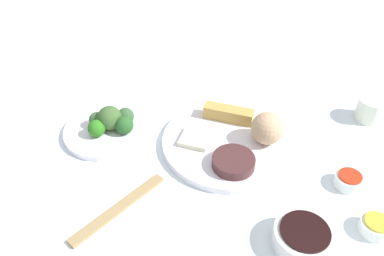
# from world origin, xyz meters

# --- Properties ---
(tabletop) EXTENTS (2.20, 2.20, 0.02)m
(tabletop) POSITION_xyz_m (0.00, 0.00, 0.01)
(tabletop) COLOR white
(tabletop) RESTS_ON ground
(main_plate) EXTENTS (0.30, 0.30, 0.02)m
(main_plate) POSITION_xyz_m (-0.00, 0.00, 0.03)
(main_plate) COLOR white
(main_plate) RESTS_ON tabletop
(rice_scoop) EXTENTS (0.07, 0.07, 0.07)m
(rice_scoop) POSITION_xyz_m (-0.08, -0.02, 0.07)
(rice_scoop) COLOR tan
(rice_scoop) RESTS_ON main_plate
(spring_roll) EXTENTS (0.12, 0.04, 0.03)m
(spring_roll) POSITION_xyz_m (0.02, -0.07, 0.05)
(spring_roll) COLOR tan
(spring_roll) RESTS_ON main_plate
(crab_rangoon_wonton) EXTENTS (0.07, 0.07, 0.01)m
(crab_rangoon_wonton) POSITION_xyz_m (0.07, 0.02, 0.04)
(crab_rangoon_wonton) COLOR beige
(crab_rangoon_wonton) RESTS_ON main_plate
(stir_fry_heap) EXTENTS (0.09, 0.09, 0.02)m
(stir_fry_heap) POSITION_xyz_m (-0.02, 0.08, 0.05)
(stir_fry_heap) COLOR #462627
(stir_fry_heap) RESTS_ON main_plate
(broccoli_plate) EXTENTS (0.20, 0.20, 0.01)m
(broccoli_plate) POSITION_xyz_m (0.28, 0.03, 0.03)
(broccoli_plate) COLOR white
(broccoli_plate) RESTS_ON tabletop
(broccoli_floret_0) EXTENTS (0.06, 0.06, 0.06)m
(broccoli_floret_0) POSITION_xyz_m (0.27, 0.02, 0.06)
(broccoli_floret_0) COLOR #3C5F2E
(broccoli_floret_0) RESTS_ON broccoli_plate
(broccoli_floret_1) EXTENTS (0.04, 0.04, 0.04)m
(broccoli_floret_1) POSITION_xyz_m (0.29, 0.06, 0.05)
(broccoli_floret_1) COLOR #2B751C
(broccoli_floret_1) RESTS_ON broccoli_plate
(broccoli_floret_2) EXTENTS (0.04, 0.04, 0.04)m
(broccoli_floret_2) POSITION_xyz_m (0.24, -0.00, 0.05)
(broccoli_floret_2) COLOR #335831
(broccoli_floret_2) RESTS_ON broccoli_plate
(broccoli_floret_3) EXTENTS (0.04, 0.04, 0.04)m
(broccoli_floret_3) POSITION_xyz_m (0.30, 0.03, 0.05)
(broccoli_floret_3) COLOR #396137
(broccoli_floret_3) RESTS_ON broccoli_plate
(broccoli_floret_4) EXTENTS (0.04, 0.04, 0.04)m
(broccoli_floret_4) POSITION_xyz_m (0.23, 0.03, 0.05)
(broccoli_floret_4) COLOR #265924
(broccoli_floret_4) RESTS_ON broccoli_plate
(soy_sauce_bowl) EXTENTS (0.10, 0.10, 0.04)m
(soy_sauce_bowl) POSITION_xyz_m (-0.17, 0.22, 0.04)
(soy_sauce_bowl) COLOR white
(soy_sauce_bowl) RESTS_ON tabletop
(soy_sauce_bowl_liquid) EXTENTS (0.08, 0.08, 0.00)m
(soy_sauce_bowl_liquid) POSITION_xyz_m (-0.17, 0.22, 0.06)
(soy_sauce_bowl_liquid) COLOR black
(soy_sauce_bowl_liquid) RESTS_ON soy_sauce_bowl
(sauce_ramekin_sweet_and_sour) EXTENTS (0.06, 0.06, 0.02)m
(sauce_ramekin_sweet_and_sour) POSITION_xyz_m (-0.25, 0.06, 0.03)
(sauce_ramekin_sweet_and_sour) COLOR white
(sauce_ramekin_sweet_and_sour) RESTS_ON tabletop
(sauce_ramekin_sweet_and_sour_liquid) EXTENTS (0.05, 0.05, 0.00)m
(sauce_ramekin_sweet_and_sour_liquid) POSITION_xyz_m (-0.25, 0.06, 0.05)
(sauce_ramekin_sweet_and_sour_liquid) COLOR red
(sauce_ramekin_sweet_and_sour_liquid) RESTS_ON sauce_ramekin_sweet_and_sour
(sauce_ramekin_hot_mustard) EXTENTS (0.06, 0.06, 0.02)m
(sauce_ramekin_hot_mustard) POSITION_xyz_m (-0.29, 0.16, 0.03)
(sauce_ramekin_hot_mustard) COLOR white
(sauce_ramekin_hot_mustard) RESTS_ON tabletop
(sauce_ramekin_hot_mustard_liquid) EXTENTS (0.05, 0.05, 0.00)m
(sauce_ramekin_hot_mustard_liquid) POSITION_xyz_m (-0.29, 0.16, 0.05)
(sauce_ramekin_hot_mustard_liquid) COLOR gold
(sauce_ramekin_hot_mustard_liquid) RESTS_ON sauce_ramekin_hot_mustard
(teacup) EXTENTS (0.06, 0.06, 0.06)m
(teacup) POSITION_xyz_m (-0.31, -0.18, 0.05)
(teacup) COLOR white
(teacup) RESTS_ON tabletop
(chopsticks_pair) EXTENTS (0.12, 0.20, 0.01)m
(chopsticks_pair) POSITION_xyz_m (0.17, 0.23, 0.02)
(chopsticks_pair) COLOR #A28455
(chopsticks_pair) RESTS_ON tabletop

